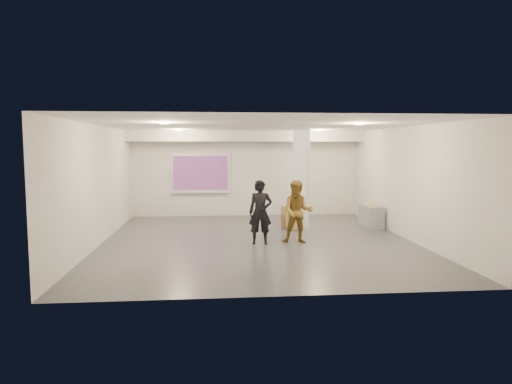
{
  "coord_description": "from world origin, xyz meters",
  "views": [
    {
      "loc": [
        -1.11,
        -11.75,
        2.46
      ],
      "look_at": [
        0.0,
        0.4,
        1.25
      ],
      "focal_mm": 32.0,
      "sensor_mm": 36.0,
      "label": 1
    }
  ],
  "objects": [
    {
      "name": "downlight_sw",
      "position": [
        -2.2,
        -1.5,
        2.98
      ],
      "size": [
        0.22,
        0.22,
        0.02
      ],
      "primitive_type": "cylinder",
      "color": "#FFDA84",
      "rests_on": "ceiling"
    },
    {
      "name": "downlight_nw",
      "position": [
        -2.2,
        2.5,
        2.98
      ],
      "size": [
        0.22,
        0.22,
        0.02
      ],
      "primitive_type": "cylinder",
      "color": "#FFDA84",
      "rests_on": "ceiling"
    },
    {
      "name": "man",
      "position": [
        1.0,
        -0.36,
        0.8
      ],
      "size": [
        0.89,
        0.76,
        1.61
      ],
      "primitive_type": "imported",
      "rotation": [
        0.0,
        0.0,
        -0.21
      ],
      "color": "olive",
      "rests_on": "floor"
    },
    {
      "name": "floor",
      "position": [
        0.0,
        0.0,
        0.0
      ],
      "size": [
        8.0,
        9.0,
        0.01
      ],
      "primitive_type": "cube",
      "color": "#3A3D42",
      "rests_on": "ground"
    },
    {
      "name": "downlight_ne",
      "position": [
        2.2,
        2.5,
        2.98
      ],
      "size": [
        0.22,
        0.22,
        0.02
      ],
      "primitive_type": "cylinder",
      "color": "#FFDA84",
      "rests_on": "ceiling"
    },
    {
      "name": "woman",
      "position": [
        0.04,
        -0.39,
        0.81
      ],
      "size": [
        0.63,
        0.45,
        1.62
      ],
      "primitive_type": "imported",
      "rotation": [
        0.0,
        0.0,
        -0.11
      ],
      "color": "black",
      "rests_on": "floor"
    },
    {
      "name": "cardboard_back",
      "position": [
        1.19,
        1.72,
        0.34
      ],
      "size": [
        0.63,
        0.23,
        0.67
      ],
      "primitive_type": "cube",
      "rotation": [
        -0.17,
        0.0,
        -0.1
      ],
      "color": "olive",
      "rests_on": "floor"
    },
    {
      "name": "credenza",
      "position": [
        3.72,
        1.83,
        0.33
      ],
      "size": [
        0.49,
        1.14,
        0.66
      ],
      "primitive_type": "cube",
      "rotation": [
        0.0,
        0.0,
        -0.02
      ],
      "color": "gray",
      "rests_on": "floor"
    },
    {
      "name": "wall_right",
      "position": [
        4.0,
        0.0,
        1.5
      ],
      "size": [
        0.01,
        9.0,
        3.0
      ],
      "primitive_type": "cube",
      "color": "silver",
      "rests_on": "floor"
    },
    {
      "name": "projection_screen",
      "position": [
        -1.6,
        4.45,
        1.53
      ],
      "size": [
        2.1,
        0.13,
        1.42
      ],
      "color": "silver",
      "rests_on": "wall_back"
    },
    {
      "name": "ceiling",
      "position": [
        0.0,
        0.0,
        3.0
      ],
      "size": [
        8.0,
        9.0,
        0.01
      ],
      "primitive_type": "cube",
      "color": "white",
      "rests_on": "floor"
    },
    {
      "name": "wall_back",
      "position": [
        0.0,
        4.5,
        1.5
      ],
      "size": [
        8.0,
        0.01,
        3.0
      ],
      "primitive_type": "cube",
      "color": "silver",
      "rests_on": "floor"
    },
    {
      "name": "column",
      "position": [
        1.5,
        1.8,
        1.5
      ],
      "size": [
        0.52,
        0.52,
        3.0
      ],
      "primitive_type": "cylinder",
      "color": "white",
      "rests_on": "floor"
    },
    {
      "name": "downlight_se",
      "position": [
        2.2,
        -1.5,
        2.98
      ],
      "size": [
        0.22,
        0.22,
        0.02
      ],
      "primitive_type": "cylinder",
      "color": "#FFDA84",
      "rests_on": "ceiling"
    },
    {
      "name": "cardboard_front",
      "position": [
        1.24,
        1.46,
        0.28
      ],
      "size": [
        0.55,
        0.32,
        0.57
      ],
      "primitive_type": "cube",
      "rotation": [
        -0.24,
        0.0,
        0.28
      ],
      "color": "olive",
      "rests_on": "floor"
    },
    {
      "name": "postit_pad",
      "position": [
        3.72,
        1.95,
        0.68
      ],
      "size": [
        0.24,
        0.3,
        0.03
      ],
      "primitive_type": "cube",
      "rotation": [
        0.0,
        0.0,
        0.19
      ],
      "color": "yellow",
      "rests_on": "credenza"
    },
    {
      "name": "papers_stack",
      "position": [
        3.69,
        2.1,
        0.67
      ],
      "size": [
        0.29,
        0.35,
        0.02
      ],
      "primitive_type": "cube",
      "rotation": [
        0.0,
        0.0,
        0.14
      ],
      "color": "silver",
      "rests_on": "credenza"
    },
    {
      "name": "wall_left",
      "position": [
        -4.0,
        0.0,
        1.5
      ],
      "size": [
        0.01,
        9.0,
        3.0
      ],
      "primitive_type": "cube",
      "color": "silver",
      "rests_on": "floor"
    },
    {
      "name": "soffit_band",
      "position": [
        0.0,
        3.95,
        2.82
      ],
      "size": [
        8.0,
        1.1,
        0.36
      ],
      "primitive_type": "cube",
      "color": "silver",
      "rests_on": "ceiling"
    },
    {
      "name": "wall_front",
      "position": [
        0.0,
        -4.5,
        1.5
      ],
      "size": [
        8.0,
        0.01,
        3.0
      ],
      "primitive_type": "cube",
      "color": "silver",
      "rests_on": "floor"
    }
  ]
}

